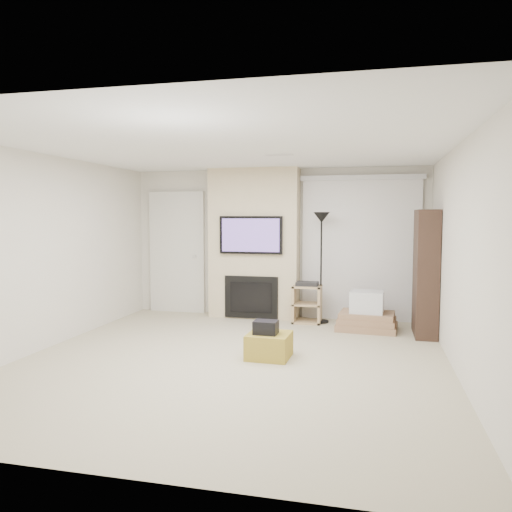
% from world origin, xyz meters
% --- Properties ---
extents(floor, '(5.00, 5.50, 0.00)m').
position_xyz_m(floor, '(0.00, 0.00, 0.00)').
color(floor, '#BFB394').
rests_on(floor, ground).
extents(ceiling, '(5.00, 5.50, 0.00)m').
position_xyz_m(ceiling, '(0.00, 0.00, 2.50)').
color(ceiling, white).
rests_on(ceiling, wall_back).
extents(wall_back, '(5.00, 0.00, 2.50)m').
position_xyz_m(wall_back, '(0.00, 2.75, 1.25)').
color(wall_back, silver).
rests_on(wall_back, ground).
extents(wall_front, '(5.00, 0.00, 2.50)m').
position_xyz_m(wall_front, '(0.00, -2.75, 1.25)').
color(wall_front, silver).
rests_on(wall_front, ground).
extents(wall_left, '(0.00, 5.50, 2.50)m').
position_xyz_m(wall_left, '(-2.50, 0.00, 1.25)').
color(wall_left, silver).
rests_on(wall_left, ground).
extents(wall_right, '(0.00, 5.50, 2.50)m').
position_xyz_m(wall_right, '(2.50, 0.00, 1.25)').
color(wall_right, silver).
rests_on(wall_right, ground).
extents(hvac_vent, '(0.35, 0.18, 0.01)m').
position_xyz_m(hvac_vent, '(0.40, 0.80, 2.50)').
color(hvac_vent, silver).
rests_on(hvac_vent, ceiling).
extents(ottoman, '(0.52, 0.52, 0.30)m').
position_xyz_m(ottoman, '(0.40, 0.20, 0.15)').
color(ottoman, '#A48C2D').
rests_on(ottoman, floor).
extents(black_bag, '(0.29, 0.23, 0.16)m').
position_xyz_m(black_bag, '(0.37, 0.16, 0.38)').
color(black_bag, black).
rests_on(black_bag, ottoman).
extents(fireplace_wall, '(1.50, 0.47, 2.50)m').
position_xyz_m(fireplace_wall, '(-0.35, 2.54, 1.24)').
color(fireplace_wall, beige).
rests_on(fireplace_wall, floor).
extents(entry_door, '(1.02, 0.11, 2.14)m').
position_xyz_m(entry_door, '(-1.80, 2.71, 1.05)').
color(entry_door, silver).
rests_on(entry_door, floor).
extents(vertical_blinds, '(1.98, 0.10, 2.37)m').
position_xyz_m(vertical_blinds, '(1.40, 2.70, 1.27)').
color(vertical_blinds, silver).
rests_on(vertical_blinds, floor).
extents(floor_lamp, '(0.26, 0.26, 1.77)m').
position_xyz_m(floor_lamp, '(0.80, 2.36, 1.40)').
color(floor_lamp, black).
rests_on(floor_lamp, floor).
extents(av_stand, '(0.45, 0.38, 0.66)m').
position_xyz_m(av_stand, '(0.58, 2.30, 0.35)').
color(av_stand, tan).
rests_on(av_stand, floor).
extents(box_stack, '(0.93, 0.73, 0.59)m').
position_xyz_m(box_stack, '(1.53, 2.00, 0.22)').
color(box_stack, '#9D7656').
rests_on(box_stack, floor).
extents(bookshelf, '(0.30, 0.80, 1.80)m').
position_xyz_m(bookshelf, '(2.34, 1.85, 0.90)').
color(bookshelf, black).
rests_on(bookshelf, floor).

